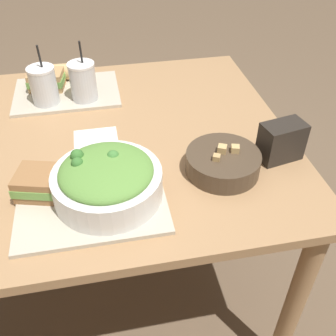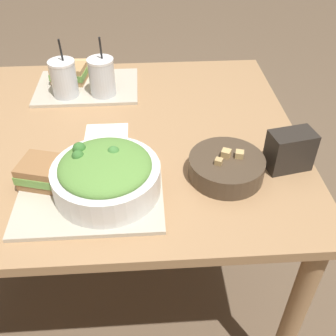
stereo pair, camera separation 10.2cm
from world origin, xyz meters
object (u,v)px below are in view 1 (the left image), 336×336
(baguette_near, at_px, (72,170))
(sandwich_far, at_px, (46,80))
(napkin_folded, at_px, (96,137))
(sandwich_near, at_px, (41,183))
(baguette_far, at_px, (63,72))
(chip_bag, at_px, (281,141))
(soup_bowl, at_px, (223,162))
(drink_cup_red, at_px, (83,82))
(drink_cup_dark, at_px, (44,86))
(salad_bowl, at_px, (107,180))

(baguette_near, height_order, sandwich_far, sandwich_far)
(napkin_folded, bearing_deg, sandwich_near, -121.55)
(baguette_far, relative_size, chip_bag, 1.03)
(soup_bowl, bearing_deg, sandwich_near, -179.17)
(soup_bowl, bearing_deg, drink_cup_red, 127.93)
(napkin_folded, bearing_deg, chip_bag, -21.25)
(baguette_far, xyz_separation_m, chip_bag, (0.62, -0.60, 0.01))
(chip_bag, bearing_deg, drink_cup_dark, 135.81)
(chip_bag, xyz_separation_m, napkin_folded, (-0.52, 0.20, -0.06))
(sandwich_near, height_order, napkin_folded, sandwich_near)
(napkin_folded, bearing_deg, salad_bowl, -85.91)
(baguette_near, relative_size, napkin_folded, 1.24)
(sandwich_far, distance_m, drink_cup_dark, 0.11)
(drink_cup_red, xyz_separation_m, napkin_folded, (0.02, -0.23, -0.07))
(drink_cup_dark, distance_m, napkin_folded, 0.29)
(drink_cup_red, relative_size, chip_bag, 1.58)
(baguette_far, height_order, napkin_folded, baguette_far)
(baguette_near, distance_m, napkin_folded, 0.22)
(chip_bag, bearing_deg, baguette_near, 168.60)
(sandwich_near, bearing_deg, baguette_near, 40.41)
(salad_bowl, relative_size, baguette_far, 2.01)
(baguette_near, bearing_deg, baguette_far, -18.08)
(chip_bag, bearing_deg, sandwich_near, 171.73)
(salad_bowl, relative_size, soup_bowl, 1.33)
(soup_bowl, relative_size, sandwich_near, 1.41)
(baguette_near, height_order, drink_cup_red, drink_cup_red)
(chip_bag, bearing_deg, napkin_folded, 147.45)
(drink_cup_dark, xyz_separation_m, drink_cup_red, (0.13, 0.00, 0.00))
(baguette_near, bearing_deg, drink_cup_red, -26.98)
(drink_cup_dark, bearing_deg, soup_bowl, -43.21)
(drink_cup_dark, height_order, drink_cup_red, drink_cup_red)
(baguette_far, bearing_deg, salad_bowl, -168.18)
(drink_cup_red, bearing_deg, baguette_far, 114.68)
(salad_bowl, bearing_deg, soup_bowl, 9.25)
(salad_bowl, xyz_separation_m, drink_cup_red, (-0.04, 0.52, 0.01))
(napkin_folded, bearing_deg, drink_cup_dark, 123.43)
(drink_cup_dark, bearing_deg, baguette_far, 71.24)
(sandwich_far, distance_m, napkin_folded, 0.38)
(soup_bowl, distance_m, sandwich_far, 0.76)
(baguette_far, bearing_deg, drink_cup_dark, 163.23)
(drink_cup_dark, bearing_deg, drink_cup_red, 0.00)
(drink_cup_red, distance_m, chip_bag, 0.70)
(sandwich_far, distance_m, baguette_far, 0.08)
(salad_bowl, relative_size, chip_bag, 2.06)
(baguette_far, distance_m, drink_cup_red, 0.19)
(sandwich_far, bearing_deg, drink_cup_red, -29.43)
(baguette_near, bearing_deg, sandwich_far, -11.74)
(soup_bowl, xyz_separation_m, sandwich_near, (-0.49, -0.01, 0.01))
(salad_bowl, xyz_separation_m, sandwich_far, (-0.18, 0.62, -0.02))
(drink_cup_dark, xyz_separation_m, napkin_folded, (0.15, -0.23, -0.07))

